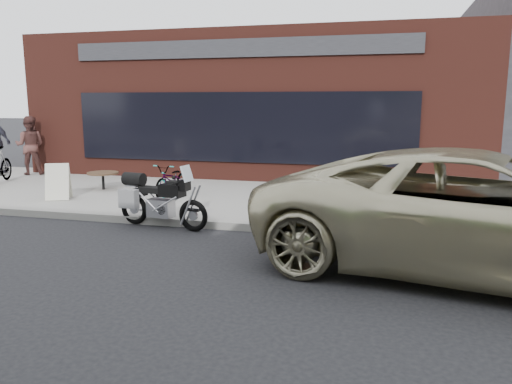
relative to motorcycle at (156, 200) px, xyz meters
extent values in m
plane|color=black|center=(2.13, -3.90, -0.54)|extent=(120.00, 120.00, 0.00)
cube|color=gray|center=(2.13, 3.10, -0.47)|extent=(44.00, 6.00, 0.15)
cube|color=#51221A|center=(0.13, 10.10, 1.71)|extent=(14.00, 10.00, 4.50)
cube|color=black|center=(0.13, 5.07, 1.16)|extent=(10.00, 0.08, 2.00)
cube|color=#25252A|center=(0.13, 5.07, 3.36)|extent=(10.00, 0.08, 0.50)
torus|color=black|center=(-0.54, 0.12, -0.24)|extent=(0.62, 0.20, 0.61)
torus|color=black|center=(0.81, -0.12, -0.24)|extent=(0.62, 0.20, 0.61)
cube|color=#B7B7BC|center=(0.09, 0.01, -0.16)|extent=(0.54, 0.36, 0.35)
cube|color=black|center=(0.36, -0.04, 0.21)|extent=(0.50, 0.37, 0.24)
cube|color=black|center=(-0.09, 0.04, 0.19)|extent=(0.54, 0.34, 0.11)
cube|color=black|center=(-0.41, 0.09, 0.12)|extent=(0.31, 0.25, 0.13)
cube|color=black|center=(0.63, -0.09, 0.33)|extent=(0.20, 0.25, 0.20)
cube|color=silver|center=(0.69, -0.10, 0.56)|extent=(0.18, 0.29, 0.31)
cylinder|color=black|center=(0.57, -0.08, 0.39)|extent=(0.14, 0.64, 0.03)
cube|color=#B7B7BC|center=(-0.52, 0.11, 0.25)|extent=(0.30, 0.32, 0.03)
cube|color=slate|center=(-0.52, -0.13, 0.03)|extent=(0.41, 0.23, 0.37)
cylinder|color=black|center=(-0.52, 0.11, 0.37)|extent=(0.48, 0.33, 0.26)
cylinder|color=#B7B7BC|center=(-0.25, 0.21, -0.22)|extent=(0.51, 0.16, 0.18)
imported|color=#BCB592|center=(5.63, -1.30, 0.34)|extent=(6.79, 4.06, 1.77)
imported|color=gray|center=(-0.68, 2.30, 0.02)|extent=(0.66, 1.59, 0.82)
cube|color=silver|center=(-3.13, 1.25, 0.03)|extent=(0.59, 0.45, 0.85)
cube|color=silver|center=(-3.22, 1.46, 0.03)|extent=(0.59, 0.45, 0.85)
cylinder|color=black|center=(-2.87, 2.78, -0.19)|extent=(0.07, 0.07, 0.41)
cylinder|color=#44301F|center=(-2.87, 2.78, 0.04)|extent=(0.80, 0.80, 0.05)
imported|color=brown|center=(-6.58, 4.70, 0.53)|extent=(1.09, 0.99, 1.84)
camera|label=1|loc=(4.27, -8.72, 1.88)|focal=35.00mm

